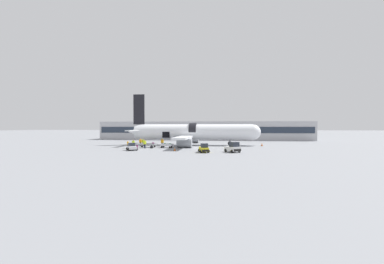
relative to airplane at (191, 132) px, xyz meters
The scene contains 18 objects.
ground_plane 7.11m from the airplane, 79.71° to the right, with size 500.00×500.00×0.00m, color gray.
terminal_strip 25.95m from the airplane, 87.47° to the left, with size 70.32×11.79×6.10m.
airplane is the anchor object (origin of this frame).
baggage_tug_lead 16.33m from the airplane, 75.03° to the right, with size 2.21×3.20×1.57m.
baggage_tug_mid 16.84m from the airplane, 124.27° to the right, with size 2.55×2.80×1.37m.
baggage_tug_rear 17.55m from the airplane, 58.44° to the right, with size 2.83×3.19×1.78m.
baggage_cart_loading 11.12m from the airplane, 139.77° to the right, with size 4.23×1.98×1.02m.
baggage_cart_queued 9.18m from the airplane, 117.73° to the right, with size 3.45×1.89×0.96m.
ground_crew_loader_a 15.47m from the airplane, 140.26° to the right, with size 0.37×0.53×1.54m.
ground_crew_loader_b 14.06m from the airplane, 143.94° to the right, with size 0.56×0.50×1.65m.
ground_crew_driver 11.46m from the airplane, 158.96° to the right, with size 0.53×0.55×1.68m.
ground_crew_supervisor 12.87m from the airplane, 130.43° to the right, with size 0.56×0.55×1.75m.
ground_crew_helper 8.33m from the airplane, 133.96° to the right, with size 0.64×0.50×1.84m.
ground_crew_marshal 12.05m from the airplane, 154.86° to the right, with size 0.63×0.48×1.81m.
suitcase_on_tarmac_upright 14.02m from the airplane, 136.44° to the right, with size 0.33×0.23×0.72m.
suitcase_on_tarmac_spare 12.02m from the airplane, 126.08° to the right, with size 0.58×0.38×0.60m.
safety_cone_nose 16.57m from the airplane, ahead, with size 0.58×0.58×0.71m.
safety_cone_engine_left 14.12m from the airplane, 95.24° to the right, with size 0.49×0.49×0.67m.
Camera 1 is at (5.87, -49.30, 4.38)m, focal length 22.00 mm.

